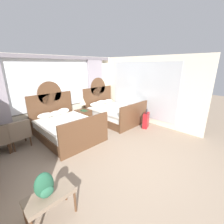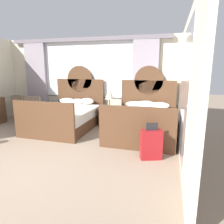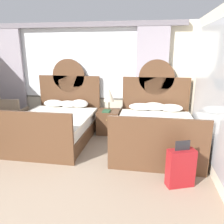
# 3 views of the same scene
# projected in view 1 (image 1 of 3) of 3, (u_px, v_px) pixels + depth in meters

# --- Properties ---
(ground_plane) EXTENTS (24.00, 24.00, 0.00)m
(ground_plane) POSITION_uv_depth(u_px,v_px,m) (137.00, 172.00, 3.48)
(ground_plane) COLOR gray
(wall_back_window) EXTENTS (5.84, 0.22, 2.70)m
(wall_back_window) POSITION_uv_depth(u_px,v_px,m) (54.00, 91.00, 5.65)
(wall_back_window) COLOR beige
(wall_back_window) RESTS_ON ground_plane
(wall_right_mirror) EXTENTS (0.08, 4.46, 2.70)m
(wall_right_mirror) POSITION_uv_depth(u_px,v_px,m) (148.00, 90.00, 6.19)
(wall_right_mirror) COLOR beige
(wall_right_mirror) RESTS_ON ground_plane
(bed_near_window) EXTENTS (1.65, 2.19, 1.81)m
(bed_near_window) POSITION_uv_depth(u_px,v_px,m) (66.00, 127.00, 5.07)
(bed_near_window) COLOR brown
(bed_near_window) RESTS_ON ground_plane
(bed_near_mirror) EXTENTS (1.65, 2.19, 1.81)m
(bed_near_mirror) POSITION_uv_depth(u_px,v_px,m) (113.00, 113.00, 6.60)
(bed_near_mirror) COLOR brown
(bed_near_mirror) RESTS_ON ground_plane
(nightstand_between_beds) EXTENTS (0.53, 0.56, 0.58)m
(nightstand_between_beds) POSITION_uv_depth(u_px,v_px,m) (84.00, 117.00, 6.27)
(nightstand_between_beds) COLOR brown
(nightstand_between_beds) RESTS_ON ground_plane
(table_lamp_on_nightstand) EXTENTS (0.27, 0.27, 0.57)m
(table_lamp_on_nightstand) POSITION_uv_depth(u_px,v_px,m) (83.00, 101.00, 6.08)
(table_lamp_on_nightstand) COLOR brown
(table_lamp_on_nightstand) RESTS_ON nightstand_between_beds
(book_on_nightstand) EXTENTS (0.18, 0.26, 0.03)m
(book_on_nightstand) POSITION_uv_depth(u_px,v_px,m) (84.00, 111.00, 6.09)
(book_on_nightstand) COLOR #285133
(book_on_nightstand) RESTS_ON nightstand_between_beds
(armchair_by_window_left) EXTENTS (0.57, 0.57, 0.85)m
(armchair_by_window_left) POSITION_uv_depth(u_px,v_px,m) (19.00, 133.00, 4.40)
(armchair_by_window_left) COLOR #84705B
(armchair_by_window_left) RESTS_ON ground_plane
(luggage_bench) EXTENTS (0.72, 0.38, 0.48)m
(luggage_bench) POSITION_uv_depth(u_px,v_px,m) (50.00, 198.00, 2.31)
(luggage_bench) COLOR #84705B
(luggage_bench) RESTS_ON ground_plane
(backpack_on_bench) EXTENTS (0.28, 0.21, 0.41)m
(backpack_on_bench) POSITION_uv_depth(u_px,v_px,m) (44.00, 186.00, 2.19)
(backpack_on_bench) COLOR #23563D
(backpack_on_bench) RESTS_ON luggage_bench
(suitcase_on_floor) EXTENTS (0.45, 0.31, 0.73)m
(suitcase_on_floor) POSITION_uv_depth(u_px,v_px,m) (146.00, 120.00, 5.87)
(suitcase_on_floor) COLOR maroon
(suitcase_on_floor) RESTS_ON ground_plane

